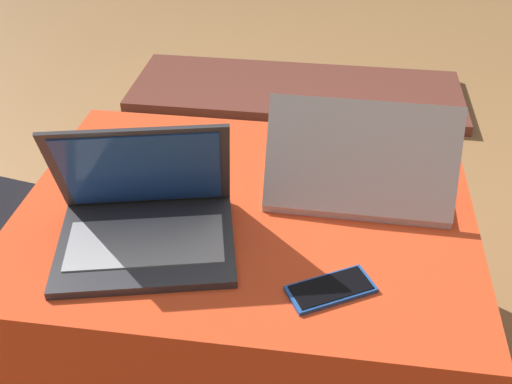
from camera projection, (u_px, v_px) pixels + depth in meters
ground_plane at (248, 352)px, 1.48m from camera, size 14.00×14.00×0.00m
ottoman at (247, 286)px, 1.34m from camera, size 0.91×0.70×0.45m
laptop_near at (145, 218)px, 1.10m from camera, size 0.37×0.31×0.24m
laptop_far at (358, 176)px, 1.22m from camera, size 0.37×0.23×0.21m
cell_phone at (331, 289)px, 1.02m from camera, size 0.16×0.13×0.01m
fireplace_hearth at (296, 91)px, 2.57m from camera, size 1.40×0.50×0.04m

